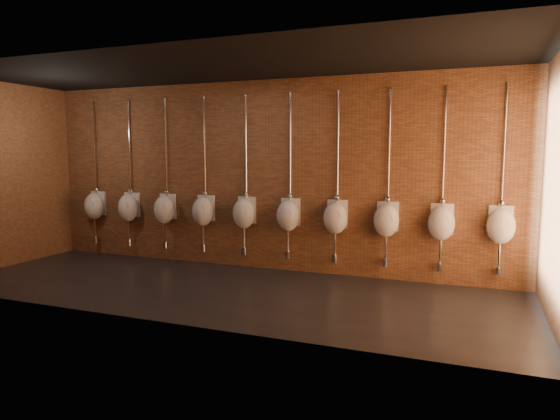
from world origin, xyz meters
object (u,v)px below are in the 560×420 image
Objects in this scene: urinal_1 at (128,207)px; urinal_8 at (441,222)px; urinal_7 at (386,220)px; urinal_6 at (336,217)px; urinal_3 at (203,211)px; urinal_2 at (164,209)px; urinal_0 at (94,206)px; urinal_4 at (244,213)px; urinal_9 at (501,225)px; urinal_5 at (288,215)px.

urinal_8 is (5.64, 0.00, 0.00)m from urinal_1.
urinal_6 is at bearing 180.00° from urinal_7.
urinal_7 is (3.22, 0.00, 0.00)m from urinal_3.
urinal_0 is at bearing 180.00° from urinal_2.
urinal_4 is 1.00× the size of urinal_9.
urinal_2 is at bearing 180.00° from urinal_6.
urinal_8 is (2.42, 0.00, 0.00)m from urinal_5.
urinal_2 and urinal_8 have the same top height.
urinal_7 is (4.84, 0.00, 0.00)m from urinal_1.
urinal_8 is (1.61, 0.00, 0.00)m from urinal_6.
urinal_2 is 1.00× the size of urinal_5.
urinal_2 is at bearing 0.00° from urinal_0.
urinal_4 is 1.00× the size of urinal_7.
urinal_0 is 1.00× the size of urinal_6.
urinal_3 is 1.00× the size of urinal_7.
urinal_3 and urinal_8 have the same top height.
urinal_4 is at bearing 180.00° from urinal_8.
urinal_5 is 1.61m from urinal_7.
urinal_3 is (1.61, 0.00, 0.00)m from urinal_1.
urinal_5 is (0.81, 0.00, 0.00)m from urinal_4.
urinal_5 and urinal_7 have the same top height.
urinal_0 is 3.22m from urinal_4.
urinal_6 is (0.81, 0.00, 0.00)m from urinal_5.
urinal_1 is 1.00× the size of urinal_9.
urinal_7 is (4.03, 0.00, 0.00)m from urinal_2.
urinal_4 is at bearing 0.00° from urinal_3.
urinal_3 is at bearing 0.00° from urinal_1.
urinal_0 is at bearing 180.00° from urinal_1.
urinal_1 is 1.00× the size of urinal_3.
urinal_7 is (1.61, 0.00, 0.00)m from urinal_5.
urinal_1 is 5.64m from urinal_8.
urinal_0 is 4.03m from urinal_5.
urinal_8 is at bearing 0.00° from urinal_5.
urinal_0 is 1.00× the size of urinal_3.
urinal_7 is 1.00× the size of urinal_9.
urinal_3 is at bearing 180.00° from urinal_6.
urinal_0 is 1.00× the size of urinal_2.
urinal_4 is at bearing 180.00° from urinal_6.
urinal_1 and urinal_9 have the same top height.
urinal_9 is at bearing 0.00° from urinal_8.
urinal_4 is 3.22m from urinal_8.
urinal_8 is at bearing 0.00° from urinal_2.
urinal_2 and urinal_7 have the same top height.
urinal_8 is (3.22, 0.00, 0.00)m from urinal_4.
urinal_6 is 1.00× the size of urinal_8.
urinal_2 and urinal_3 have the same top height.
urinal_1 and urinal_5 have the same top height.
urinal_2 is at bearing 0.00° from urinal_1.
urinal_7 is at bearing 0.00° from urinal_5.
urinal_4 is at bearing 180.00° from urinal_5.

